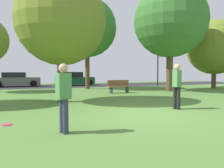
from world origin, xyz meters
The scene contains 13 objects.
ground_plane centered at (0.00, 0.00, 0.00)m, with size 44.00×44.00×0.00m, color #547F38.
road_strip centered at (0.00, 16.00, 0.00)m, with size 44.00×6.40×0.01m, color #28282B.
oak_tree_left centered at (11.70, 8.27, 3.71)m, with size 4.92×4.92×6.17m.
maple_tree_far centered at (0.61, 11.36, 5.29)m, with size 5.09×5.09×7.85m.
oak_tree_center centered at (6.02, 7.02, 5.30)m, with size 5.49×5.49×8.06m.
maple_tree_near centered at (-2.37, 3.95, 3.94)m, with size 4.33×4.33×6.12m.
person_thrower centered at (-2.92, -1.42, 0.93)m, with size 0.38×0.32×1.68m.
person_catcher centered at (1.67, 0.36, 1.00)m, with size 0.38×0.32×1.79m.
frisbee_disc centered at (-4.33, -0.10, 0.01)m, with size 0.27×0.27×0.03m, color #EA2D6B.
parked_car_grey centered at (-5.48, 16.31, 0.67)m, with size 4.41×2.09×1.44m.
parked_car_green centered at (0.29, 16.37, 0.67)m, with size 4.11×2.09×1.47m.
park_bench centered at (1.87, 7.10, 0.46)m, with size 1.60×0.45×0.90m.
street_lamp_post centered at (8.24, 12.20, 2.25)m, with size 0.14×0.14×4.50m, color #2D2D33.
Camera 1 is at (-3.50, -6.47, 1.48)m, focal length 33.32 mm.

